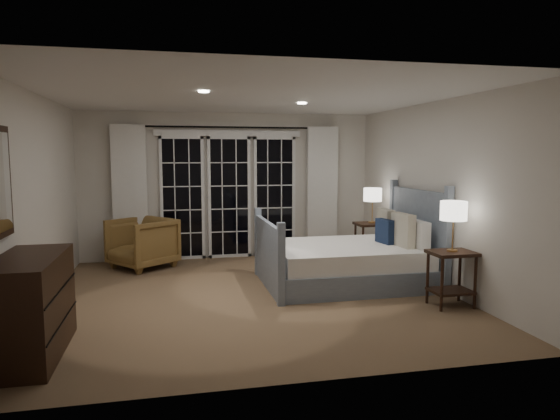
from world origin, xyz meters
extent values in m
plane|color=brown|center=(0.00, 0.00, 0.00)|extent=(5.00, 5.00, 0.00)
plane|color=silver|center=(0.00, 0.00, 2.50)|extent=(5.00, 5.00, 0.00)
cube|color=silver|center=(-2.50, 0.00, 1.25)|extent=(0.02, 5.00, 2.50)
cube|color=silver|center=(2.50, 0.00, 1.25)|extent=(0.02, 5.00, 2.50)
cube|color=silver|center=(0.00, 2.50, 1.25)|extent=(5.00, 0.02, 2.50)
cube|color=silver|center=(0.00, -2.50, 1.25)|extent=(5.00, 0.02, 2.50)
cube|color=black|center=(-0.80, 2.47, 1.05)|extent=(0.66, 0.02, 2.02)
cube|color=black|center=(0.00, 2.47, 1.05)|extent=(0.66, 0.02, 2.02)
cube|color=black|center=(0.80, 2.47, 1.05)|extent=(0.66, 0.02, 2.02)
cube|color=white|center=(0.00, 2.46, 2.15)|extent=(2.50, 0.04, 0.10)
cylinder|color=black|center=(0.00, 2.40, 2.25)|extent=(3.50, 0.03, 0.03)
cube|color=white|center=(-1.65, 2.38, 1.15)|extent=(0.55, 0.10, 2.25)
cube|color=white|center=(1.65, 2.38, 1.15)|extent=(0.55, 0.10, 2.25)
cylinder|color=white|center=(0.80, 0.60, 2.49)|extent=(0.12, 0.12, 0.01)
cylinder|color=white|center=(-0.60, -0.40, 2.49)|extent=(0.12, 0.12, 0.01)
cube|color=gray|center=(1.35, 0.31, 0.15)|extent=(2.05, 1.60, 0.30)
cube|color=white|center=(1.35, 0.31, 0.42)|extent=(1.99, 1.54, 0.25)
cube|color=gray|center=(2.43, 0.31, 0.65)|extent=(0.06, 1.60, 1.30)
cube|color=gray|center=(0.27, 0.31, 0.45)|extent=(0.06, 1.60, 0.90)
cube|color=white|center=(2.23, -0.01, 0.73)|extent=(0.14, 0.60, 0.36)
cube|color=white|center=(2.23, 0.63, 0.73)|extent=(0.14, 0.60, 0.36)
cube|color=beige|center=(2.07, 0.03, 0.77)|extent=(0.16, 0.46, 0.45)
cube|color=beige|center=(2.07, 0.59, 0.77)|extent=(0.16, 0.46, 0.45)
cube|color=#15213B|center=(1.93, 0.31, 0.72)|extent=(0.15, 0.35, 0.34)
cube|color=black|center=(2.23, -0.93, 0.64)|extent=(0.51, 0.41, 0.04)
cube|color=black|center=(2.23, -0.93, 0.18)|extent=(0.47, 0.37, 0.03)
cylinder|color=black|center=(2.01, -1.10, 0.31)|extent=(0.04, 0.04, 0.63)
cylinder|color=black|center=(2.44, -1.10, 0.31)|extent=(0.04, 0.04, 0.63)
cylinder|color=black|center=(2.01, -0.77, 0.31)|extent=(0.04, 0.04, 0.63)
cylinder|color=black|center=(2.44, -0.77, 0.31)|extent=(0.04, 0.04, 0.63)
cube|color=black|center=(2.21, 1.42, 0.66)|extent=(0.53, 0.42, 0.04)
cube|color=black|center=(2.21, 1.42, 0.19)|extent=(0.48, 0.38, 0.03)
cylinder|color=black|center=(1.99, 1.25, 0.33)|extent=(0.04, 0.04, 0.65)
cylinder|color=black|center=(2.43, 1.25, 0.33)|extent=(0.04, 0.04, 0.65)
cylinder|color=black|center=(1.99, 1.59, 0.33)|extent=(0.04, 0.04, 0.65)
cylinder|color=black|center=(2.43, 1.59, 0.33)|extent=(0.04, 0.04, 0.65)
cylinder|color=tan|center=(2.23, -0.93, 0.67)|extent=(0.12, 0.12, 0.02)
cylinder|color=tan|center=(2.23, -0.93, 0.85)|extent=(0.02, 0.02, 0.35)
cylinder|color=white|center=(2.23, -0.93, 1.14)|extent=(0.31, 0.31, 0.22)
cylinder|color=tan|center=(2.21, 1.42, 0.69)|extent=(0.12, 0.12, 0.02)
cylinder|color=tan|center=(2.21, 1.42, 0.87)|extent=(0.02, 0.02, 0.33)
cylinder|color=white|center=(2.21, 1.42, 1.14)|extent=(0.29, 0.29, 0.22)
imported|color=brown|center=(-1.45, 1.93, 0.40)|extent=(1.21, 1.21, 0.79)
cube|color=black|center=(-2.23, -1.46, 0.45)|extent=(0.53, 1.27, 0.90)
cube|color=black|center=(-1.96, -1.46, 0.30)|extent=(0.01, 1.25, 0.01)
cube|color=black|center=(-1.96, -1.46, 0.59)|extent=(0.01, 1.25, 0.01)
camera|label=1|loc=(-0.98, -6.13, 1.79)|focal=32.00mm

